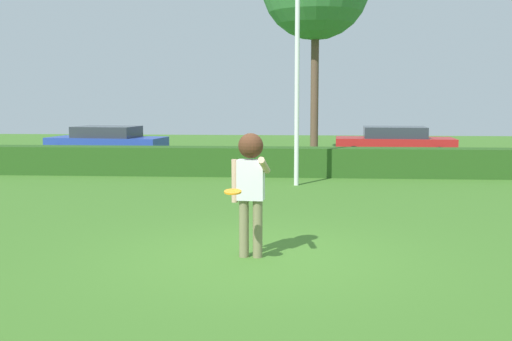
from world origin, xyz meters
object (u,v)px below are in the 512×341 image
(frisbee, at_px, (233,192))
(parked_car_blue, at_px, (107,142))
(lamppost, at_px, (297,69))
(person, at_px, (251,177))
(parked_car_red, at_px, (394,142))

(frisbee, xyz_separation_m, parked_car_blue, (-6.28, 14.57, -0.37))
(lamppost, bearing_deg, person, -94.20)
(parked_car_blue, bearing_deg, lamppost, -41.59)
(parked_car_red, bearing_deg, lamppost, -117.43)
(frisbee, relative_size, parked_car_blue, 0.05)
(frisbee, height_order, lamppost, lamppost)
(person, distance_m, frisbee, 0.70)
(person, bearing_deg, parked_car_blue, 114.92)
(person, xyz_separation_m, parked_car_red, (4.02, 14.34, -0.48))
(person, xyz_separation_m, lamppost, (0.56, 7.67, 1.86))
(frisbee, bearing_deg, parked_car_red, 74.34)
(person, bearing_deg, frisbee, -105.29)
(person, xyz_separation_m, frisbee, (-0.18, -0.67, -0.11))
(person, distance_m, parked_car_red, 14.90)
(person, bearing_deg, lamppost, 85.80)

